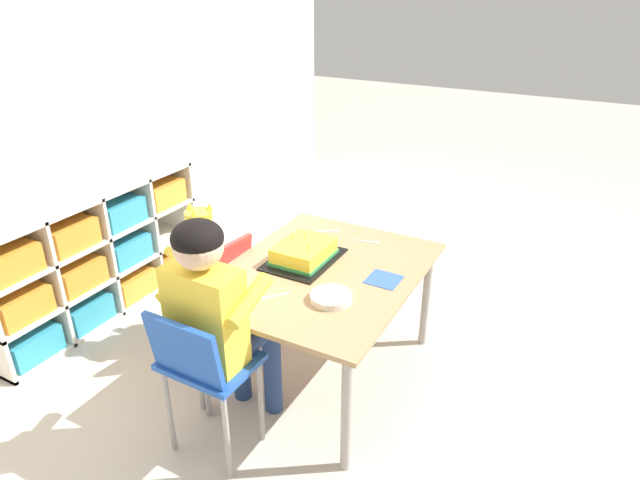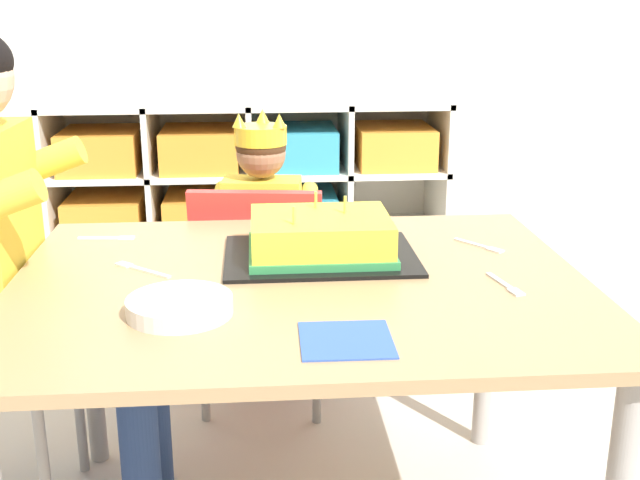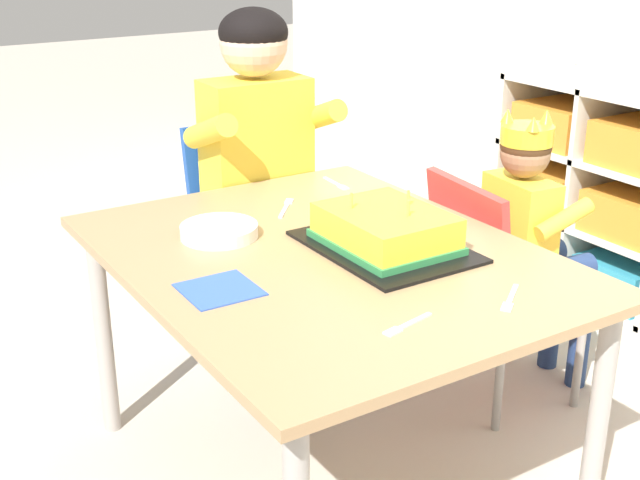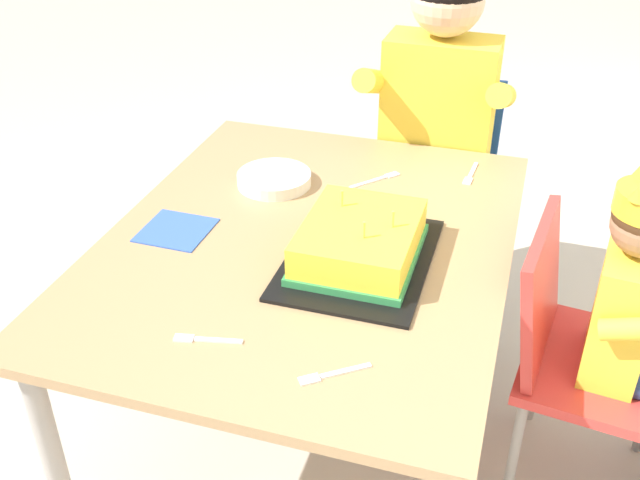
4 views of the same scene
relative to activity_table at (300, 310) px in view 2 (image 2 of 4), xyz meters
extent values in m
cube|color=silver|center=(-0.10, 1.69, -0.16)|extent=(1.45, 0.01, 0.76)
cube|color=silver|center=(-0.81, 1.50, -0.16)|extent=(0.02, 0.39, 0.76)
cube|color=silver|center=(-0.46, 1.50, -0.16)|extent=(0.02, 0.39, 0.76)
cube|color=silver|center=(-0.10, 1.50, -0.16)|extent=(0.02, 0.39, 0.76)
cube|color=silver|center=(0.26, 1.50, -0.16)|extent=(0.02, 0.39, 0.76)
cube|color=silver|center=(0.61, 1.50, -0.16)|extent=(0.02, 0.39, 0.76)
cube|color=silver|center=(-0.10, 1.50, -0.53)|extent=(1.45, 0.39, 0.02)
cube|color=silver|center=(-0.10, 1.50, -0.28)|extent=(1.45, 0.39, 0.02)
cube|color=silver|center=(-0.10, 1.50, -0.04)|extent=(1.45, 0.39, 0.02)
cube|color=silver|center=(-0.10, 1.50, 0.21)|extent=(1.45, 0.39, 0.02)
cube|color=teal|center=(-0.64, 1.48, -0.45)|extent=(0.28, 0.31, 0.15)
cube|color=teal|center=(-0.28, 1.48, -0.45)|extent=(0.28, 0.31, 0.15)
cube|color=orange|center=(0.08, 1.48, -0.45)|extent=(0.28, 0.31, 0.15)
cube|color=orange|center=(0.44, 1.48, -0.45)|extent=(0.28, 0.31, 0.15)
cube|color=orange|center=(-0.64, 1.48, -0.20)|extent=(0.28, 0.31, 0.15)
cube|color=orange|center=(-0.28, 1.48, -0.20)|extent=(0.28, 0.31, 0.15)
cube|color=teal|center=(0.08, 1.48, -0.20)|extent=(0.28, 0.31, 0.15)
cube|color=orange|center=(-0.64, 1.48, 0.05)|extent=(0.28, 0.31, 0.15)
cube|color=orange|center=(-0.28, 1.48, 0.05)|extent=(0.28, 0.31, 0.15)
cube|color=teal|center=(0.08, 1.48, 0.05)|extent=(0.28, 0.31, 0.15)
cube|color=orange|center=(0.44, 1.48, 0.05)|extent=(0.28, 0.31, 0.15)
cube|color=#A37F56|center=(0.00, 0.00, 0.05)|extent=(1.10, 0.86, 0.02)
cylinder|color=#9E9993|center=(-0.49, 0.37, -0.25)|extent=(0.04, 0.04, 0.58)
cylinder|color=#9E9993|center=(0.49, 0.37, -0.25)|extent=(0.04, 0.04, 0.58)
cube|color=red|center=(-0.06, 0.66, -0.19)|extent=(0.40, 0.37, 0.03)
cube|color=red|center=(-0.08, 0.50, -0.03)|extent=(0.34, 0.11, 0.30)
cylinder|color=gray|center=(0.10, 0.78, -0.37)|extent=(0.02, 0.02, 0.34)
cylinder|color=gray|center=(-0.20, 0.81, -0.37)|extent=(0.02, 0.02, 0.34)
cylinder|color=gray|center=(0.07, 0.50, -0.37)|extent=(0.02, 0.02, 0.34)
cylinder|color=gray|center=(-0.23, 0.54, -0.37)|extent=(0.02, 0.02, 0.34)
cube|color=yellow|center=(-0.06, 0.67, -0.04)|extent=(0.22, 0.14, 0.29)
sphere|color=#997051|center=(-0.06, 0.67, 0.18)|extent=(0.13, 0.13, 0.13)
ellipsoid|color=#472D19|center=(-0.06, 0.67, 0.20)|extent=(0.14, 0.14, 0.10)
cylinder|color=yellow|center=(-0.06, 0.67, 0.23)|extent=(0.14, 0.14, 0.05)
cone|color=yellow|center=(-0.06, 0.73, 0.27)|extent=(0.04, 0.04, 0.04)
cone|color=yellow|center=(-0.02, 0.64, 0.27)|extent=(0.04, 0.04, 0.04)
cone|color=yellow|center=(-0.12, 0.65, 0.27)|extent=(0.04, 0.04, 0.04)
cylinder|color=navy|center=(0.01, 0.77, -0.15)|extent=(0.09, 0.22, 0.07)
cylinder|color=navy|center=(-0.11, 0.78, -0.15)|extent=(0.09, 0.22, 0.07)
cylinder|color=navy|center=(0.02, 0.87, -0.36)|extent=(0.06, 0.06, 0.36)
cylinder|color=navy|center=(-0.10, 0.88, -0.36)|extent=(0.06, 0.06, 0.36)
cylinder|color=yellow|center=(0.06, 0.70, 0.03)|extent=(0.07, 0.18, 0.10)
cylinder|color=yellow|center=(-0.18, 0.73, 0.03)|extent=(0.07, 0.18, 0.10)
cylinder|color=gray|center=(-0.53, 0.02, -0.32)|extent=(0.02, 0.02, 0.44)
cylinder|color=gray|center=(-0.52, 0.32, -0.32)|extent=(0.02, 0.02, 0.44)
cylinder|color=navy|center=(-0.49, 0.08, -0.05)|extent=(0.30, 0.11, 0.10)
cylinder|color=navy|center=(-0.49, 0.26, -0.05)|extent=(0.30, 0.11, 0.10)
cylinder|color=navy|center=(-0.34, 0.08, -0.31)|extent=(0.08, 0.08, 0.46)
cylinder|color=navy|center=(-0.34, 0.26, -0.31)|extent=(0.08, 0.08, 0.46)
cylinder|color=yellow|center=(-0.58, 0.34, 0.22)|extent=(0.25, 0.07, 0.14)
cube|color=black|center=(0.05, 0.13, 0.07)|extent=(0.39, 0.29, 0.01)
cube|color=yellow|center=(0.05, 0.13, 0.11)|extent=(0.28, 0.22, 0.08)
cube|color=#338E4C|center=(0.05, 0.13, 0.08)|extent=(0.30, 0.24, 0.02)
cylinder|color=#EFCC4C|center=(0.05, 0.19, 0.17)|extent=(0.01, 0.01, 0.04)
cylinder|color=#EFCC4C|center=(0.10, 0.15, 0.17)|extent=(0.01, 0.01, 0.04)
cylinder|color=#EFCC4C|center=(-0.01, 0.07, 0.17)|extent=(0.01, 0.01, 0.04)
cylinder|color=white|center=(-0.21, -0.16, 0.08)|extent=(0.18, 0.18, 0.03)
cube|color=#3356B7|center=(0.06, -0.29, 0.07)|extent=(0.15, 0.15, 0.00)
cube|color=white|center=(0.38, -0.04, 0.07)|extent=(0.03, 0.09, 0.00)
cube|color=white|center=(0.39, -0.11, 0.07)|extent=(0.03, 0.04, 0.00)
cube|color=white|center=(-0.29, 0.06, 0.07)|extent=(0.09, 0.08, 0.00)
cube|color=white|center=(-0.35, 0.11, 0.07)|extent=(0.04, 0.04, 0.00)
cube|color=white|center=(0.39, 0.19, 0.07)|extent=(0.06, 0.08, 0.00)
cube|color=white|center=(0.43, 0.14, 0.07)|extent=(0.04, 0.04, 0.00)
cube|color=white|center=(-0.44, 0.30, 0.07)|extent=(0.09, 0.02, 0.00)
cube|color=white|center=(-0.37, 0.30, 0.07)|extent=(0.04, 0.02, 0.00)
camera|label=1|loc=(-2.01, -1.07, 1.33)|focal=30.96mm
camera|label=2|loc=(-0.08, -1.43, 0.59)|focal=44.67mm
camera|label=3|loc=(1.47, -0.94, 0.77)|focal=47.41mm
camera|label=4|loc=(1.29, 0.43, 0.91)|focal=41.34mm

